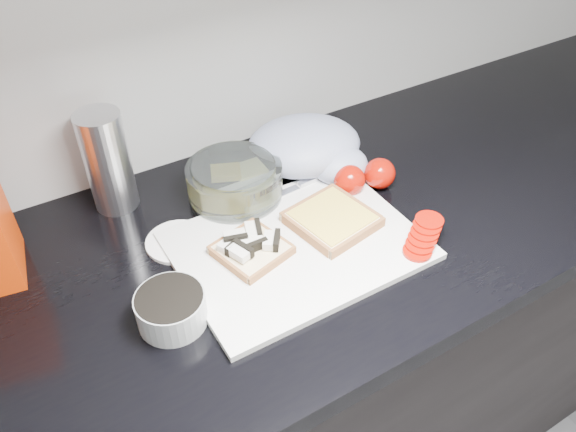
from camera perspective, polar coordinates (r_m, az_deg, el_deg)
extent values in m
cube|color=black|center=(1.33, -2.67, -17.67)|extent=(3.50, 0.60, 0.86)
cube|color=black|center=(0.98, -3.47, -3.65)|extent=(3.50, 0.64, 0.04)
cube|color=white|center=(0.95, 0.93, -3.02)|extent=(0.40, 0.30, 0.01)
cube|color=#F7E3AE|center=(0.93, -3.73, -3.46)|extent=(0.13, 0.13, 0.01)
cube|color=white|center=(0.92, -6.06, -2.84)|extent=(0.04, 0.03, 0.01)
cube|color=black|center=(0.92, -6.06, -2.84)|extent=(0.04, 0.03, 0.02)
cube|color=white|center=(0.93, -5.43, -2.07)|extent=(0.04, 0.03, 0.01)
cube|color=black|center=(0.93, -5.43, -2.07)|extent=(0.04, 0.02, 0.02)
cube|color=white|center=(0.94, -3.69, -1.52)|extent=(0.03, 0.04, 0.01)
cube|color=black|center=(0.94, -3.69, -1.52)|extent=(0.02, 0.04, 0.02)
cube|color=white|center=(0.90, -5.02, -3.75)|extent=(0.03, 0.04, 0.01)
cube|color=black|center=(0.90, -5.02, -3.75)|extent=(0.02, 0.04, 0.02)
cube|color=white|center=(0.92, -3.57, -2.71)|extent=(0.04, 0.02, 0.01)
cube|color=black|center=(0.92, -3.57, -2.71)|extent=(0.04, 0.01, 0.02)
cube|color=white|center=(0.92, -1.85, -2.49)|extent=(0.04, 0.04, 0.01)
cube|color=black|center=(0.92, -1.85, -2.49)|extent=(0.03, 0.04, 0.02)
cube|color=#F7E3AE|center=(0.98, 4.49, -0.37)|extent=(0.15, 0.15, 0.02)
cube|color=yellow|center=(0.98, 4.52, 0.08)|extent=(0.13, 0.13, 0.00)
cylinder|color=#9A0D03|center=(0.95, 12.99, -3.54)|extent=(0.05, 0.05, 0.01)
cylinder|color=#9A0D03|center=(0.96, 13.23, -2.90)|extent=(0.05, 0.05, 0.01)
cylinder|color=#9A0D03|center=(0.97, 13.47, -2.27)|extent=(0.06, 0.06, 0.01)
cylinder|color=#9A0D03|center=(0.97, 13.71, -1.65)|extent=(0.06, 0.06, 0.01)
cylinder|color=#9A0D03|center=(0.98, 13.94, -1.04)|extent=(0.07, 0.07, 0.01)
cylinder|color=#9A0D03|center=(0.99, 14.17, -0.43)|extent=(0.07, 0.07, 0.01)
cube|color=silver|center=(1.04, -2.08, 1.69)|extent=(0.14, 0.02, 0.00)
cube|color=silver|center=(1.08, 2.50, 3.73)|extent=(0.06, 0.02, 0.01)
cylinder|color=#AAB0AF|center=(0.85, -11.77, -9.24)|extent=(0.10, 0.10, 0.05)
cylinder|color=black|center=(0.83, -11.97, -8.30)|extent=(0.10, 0.10, 0.01)
cylinder|color=white|center=(0.98, -11.18, -2.57)|extent=(0.11, 0.11, 0.01)
cylinder|color=silver|center=(1.04, -5.42, 3.32)|extent=(0.18, 0.18, 0.07)
cube|color=yellow|center=(1.04, -6.20, 3.03)|extent=(0.07, 0.06, 0.04)
cube|color=#F8EF94|center=(1.06, -3.92, 3.01)|extent=(0.06, 0.05, 0.01)
cylinder|color=silver|center=(1.04, -17.86, 5.26)|extent=(0.08, 0.08, 0.19)
ellipsoid|color=#9CA4C0|center=(1.12, 1.64, 7.21)|extent=(0.27, 0.24, 0.10)
ellipsoid|color=#9CA4C0|center=(1.09, 5.30, 5.16)|extent=(0.13, 0.12, 0.07)
sphere|color=#9A0D03|center=(1.06, 6.25, 3.62)|extent=(0.06, 0.06, 0.06)
sphere|color=#9A0D03|center=(1.09, 9.29, 4.27)|extent=(0.06, 0.06, 0.06)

